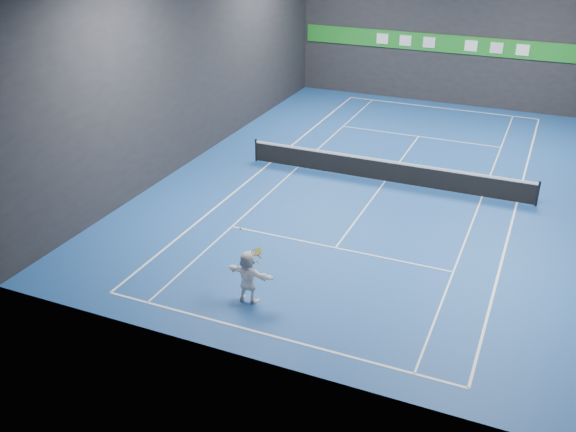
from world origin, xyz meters
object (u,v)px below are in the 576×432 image
at_px(player, 248,277).
at_px(tennis_net, 386,170).
at_px(tennis_racket, 257,254).
at_px(tennis_ball, 240,229).

height_order(player, tennis_net, player).
height_order(player, tennis_racket, tennis_racket).
bearing_deg(tennis_net, tennis_ball, -98.18).
distance_m(player, tennis_net, 10.64).
relative_size(tennis_ball, tennis_racket, 0.11).
distance_m(tennis_ball, tennis_racket, 0.91).
bearing_deg(tennis_ball, tennis_racket, 10.29).
xyz_separation_m(player, tennis_racket, (0.29, 0.05, 0.83)).
relative_size(player, tennis_net, 0.14).
xyz_separation_m(tennis_ball, tennis_net, (1.52, 10.59, -1.91)).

